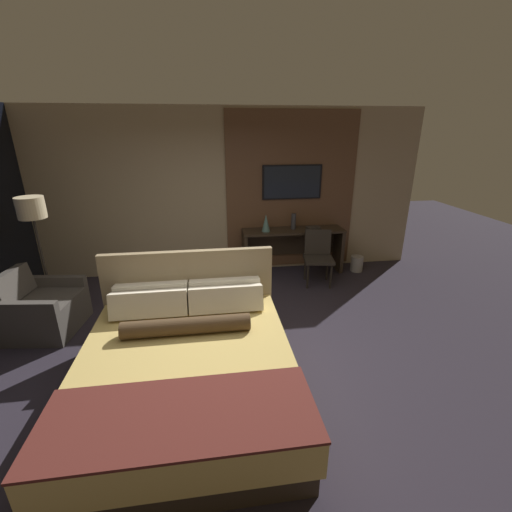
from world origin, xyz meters
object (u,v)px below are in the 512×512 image
Objects in this scene: bed at (188,365)px; floor_lamp at (33,217)px; desk_chair at (318,252)px; vase_tall at (293,221)px; desk at (292,243)px; book at (313,228)px; waste_bin at (357,264)px; tv at (292,182)px; vase_short at (266,223)px; armchair_by_window at (42,310)px.

floor_lamp reaches higher than bed.
desk_chair is 0.72m from vase_tall.
book is (0.37, -0.01, 0.28)m from desk.
book is 0.90× the size of waste_bin.
waste_bin is (1.18, -0.34, -1.44)m from tv.
floor_lamp is at bearing -166.38° from desk.
desk is 0.64m from vase_short.
bed reaches higher than armchair_by_window.
armchair_by_window reaches higher than desk.
desk_chair is 3.25× the size of vase_tall.
desk is at bearing 8.19° from vase_short.
desk is 6.33× the size of waste_bin.
vase_short is at bearing -152.95° from tv.
desk is 7.05× the size of book.
vase_short is at bearing -171.81° from desk.
vase_tall is at bearing 29.93° from desk.
armchair_by_window is (-3.61, -1.63, -1.30)m from tv.
armchair_by_window is 4.96m from waste_bin.
vase_tall is (0.01, -0.18, -0.65)m from tv.
vase_short is (-0.80, 0.44, 0.42)m from desk_chair.
tv reaches higher than book.
desk is at bearing 58.90° from bed.
armchair_by_window reaches higher than waste_bin.
bed is at bearing -121.70° from desk_chair.
tv reaches higher than desk_chair.
vase_tall reaches higher than desk.
desk_chair reaches higher than book.
book is (3.98, 1.44, 0.53)m from armchair_by_window.
bed is 1.27× the size of desk.
armchair_by_window is 1.22m from floor_lamp.
vase_short is at bearing -171.46° from vase_tall.
armchair_by_window is at bearing -160.11° from book.
floor_lamp is 3.86m from vase_tall.
waste_bin is at bearing -7.99° from vase_tall.
desk_chair is at bearing -96.32° from book.
floor_lamp is (-4.04, -0.39, 0.83)m from desk_chair.
armchair_by_window is 3.47m from vase_short.
vase_tall reaches higher than armchair_by_window.
vase_tall is 0.97× the size of waste_bin.
desk_chair reaches higher than armchair_by_window.
bed is at bearing -44.27° from floor_lamp.
armchair_by_window is 3.68× the size of book.
desk_chair is at bearing 49.05° from bed.
armchair_by_window is at bearing 143.37° from bed.
armchair_by_window is (-1.89, 1.40, -0.04)m from bed.
vase_tall is 1.42m from waste_bin.
floor_lamp is at bearing -167.71° from book.
desk_chair is at bearing -65.77° from tv.
bed reaches higher than desk.
tv reaches higher than desk.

